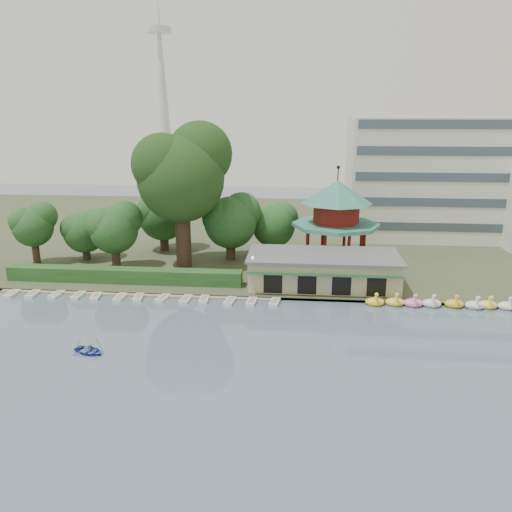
# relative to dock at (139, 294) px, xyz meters

# --- Properties ---
(ground_plane) EXTENTS (220.00, 220.00, 0.00)m
(ground_plane) POSITION_rel_dock_xyz_m (12.00, -17.20, -0.12)
(ground_plane) COLOR slate
(ground_plane) RESTS_ON ground
(shore) EXTENTS (220.00, 70.00, 0.40)m
(shore) POSITION_rel_dock_xyz_m (12.00, 34.80, 0.08)
(shore) COLOR #424930
(shore) RESTS_ON ground
(embankment) EXTENTS (220.00, 0.60, 0.30)m
(embankment) POSITION_rel_dock_xyz_m (12.00, 0.10, 0.03)
(embankment) COLOR gray
(embankment) RESTS_ON ground
(dock) EXTENTS (34.00, 1.60, 0.24)m
(dock) POSITION_rel_dock_xyz_m (0.00, 0.00, 0.00)
(dock) COLOR gray
(dock) RESTS_ON ground
(boathouse) EXTENTS (18.60, 9.39, 3.90)m
(boathouse) POSITION_rel_dock_xyz_m (22.00, 4.77, 2.25)
(boathouse) COLOR tan
(boathouse) RESTS_ON shore
(pavilion) EXTENTS (12.40, 12.40, 13.50)m
(pavilion) POSITION_rel_dock_xyz_m (24.00, 14.80, 7.36)
(pavilion) COLOR tan
(pavilion) RESTS_ON shore
(office_building) EXTENTS (38.00, 18.00, 20.00)m
(office_building) POSITION_rel_dock_xyz_m (44.67, 31.80, 9.61)
(office_building) COLOR silver
(office_building) RESTS_ON shore
(broadcast_tower) EXTENTS (8.00, 8.00, 96.00)m
(broadcast_tower) POSITION_rel_dock_xyz_m (-30.00, 122.80, 33.86)
(broadcast_tower) COLOR silver
(broadcast_tower) RESTS_ON ground
(hedge) EXTENTS (30.00, 2.00, 1.80)m
(hedge) POSITION_rel_dock_xyz_m (-3.00, 3.30, 1.18)
(hedge) COLOR #265324
(hedge) RESTS_ON shore
(lamp_post) EXTENTS (0.36, 0.36, 4.28)m
(lamp_post) POSITION_rel_dock_xyz_m (13.50, 1.80, 3.22)
(lamp_post) COLOR black
(lamp_post) RESTS_ON shore
(big_tree) EXTENTS (12.86, 11.98, 19.73)m
(big_tree) POSITION_rel_dock_xyz_m (3.16, 10.99, 13.48)
(big_tree) COLOR #3A281C
(big_tree) RESTS_ON shore
(small_trees) EXTENTS (39.61, 17.09, 9.71)m
(small_trees) POSITION_rel_dock_xyz_m (0.00, 14.80, 5.79)
(small_trees) COLOR #3A281C
(small_trees) RESTS_ON shore
(swan_boats) EXTENTS (16.68, 2.02, 1.92)m
(swan_boats) POSITION_rel_dock_xyz_m (35.15, -0.61, 0.28)
(swan_boats) COLOR yellow
(swan_boats) RESTS_ON ground
(moored_rowboats) EXTENTS (32.66, 2.67, 0.36)m
(moored_rowboats) POSITION_rel_dock_xyz_m (0.61, -1.40, 0.06)
(moored_rowboats) COLOR silver
(moored_rowboats) RESTS_ON ground
(rowboat_with_passengers) EXTENTS (4.95, 4.23, 2.01)m
(rowboat_with_passengers) POSITION_rel_dock_xyz_m (0.25, -15.14, 0.31)
(rowboat_with_passengers) COLOR #3050AD
(rowboat_with_passengers) RESTS_ON ground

